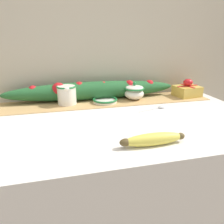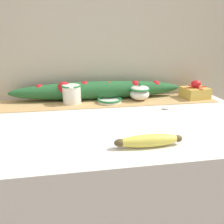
{
  "view_description": "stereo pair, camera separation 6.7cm",
  "coord_description": "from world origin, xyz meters",
  "px_view_note": "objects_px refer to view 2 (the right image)",
  "views": [
    {
      "loc": [
        -0.18,
        -0.84,
        1.24
      ],
      "look_at": [
        0.02,
        -0.05,
        0.95
      ],
      "focal_mm": 35.0,
      "sensor_mm": 36.0,
      "label": 1
    },
    {
      "loc": [
        -0.11,
        -0.86,
        1.24
      ],
      "look_at": [
        0.02,
        -0.05,
        0.95
      ],
      "focal_mm": 35.0,
      "sensor_mm": 36.0,
      "label": 2
    }
  ],
  "objects_px": {
    "small_dish": "(110,100)",
    "banana": "(149,141)",
    "cream_pitcher": "(72,93)",
    "gift_box": "(195,92)",
    "spoon": "(164,109)",
    "sugar_bowl": "(140,92)"
  },
  "relations": [
    {
      "from": "small_dish",
      "to": "banana",
      "type": "height_order",
      "value": "banana"
    },
    {
      "from": "cream_pitcher",
      "to": "gift_box",
      "type": "bearing_deg",
      "value": -0.78
    },
    {
      "from": "sugar_bowl",
      "to": "spoon",
      "type": "distance_m",
      "value": 0.19
    },
    {
      "from": "cream_pitcher",
      "to": "spoon",
      "type": "bearing_deg",
      "value": -21.37
    },
    {
      "from": "sugar_bowl",
      "to": "banana",
      "type": "distance_m",
      "value": 0.52
    },
    {
      "from": "cream_pitcher",
      "to": "spoon",
      "type": "relative_size",
      "value": 0.75
    },
    {
      "from": "small_dish",
      "to": "cream_pitcher",
      "type": "bearing_deg",
      "value": 174.59
    },
    {
      "from": "cream_pitcher",
      "to": "banana",
      "type": "distance_m",
      "value": 0.57
    },
    {
      "from": "sugar_bowl",
      "to": "small_dish",
      "type": "bearing_deg",
      "value": -174.15
    },
    {
      "from": "cream_pitcher",
      "to": "small_dish",
      "type": "height_order",
      "value": "cream_pitcher"
    },
    {
      "from": "spoon",
      "to": "cream_pitcher",
      "type": "bearing_deg",
      "value": 143.55
    },
    {
      "from": "small_dish",
      "to": "spoon",
      "type": "height_order",
      "value": "small_dish"
    },
    {
      "from": "cream_pitcher",
      "to": "sugar_bowl",
      "type": "bearing_deg",
      "value": -0.2
    },
    {
      "from": "cream_pitcher",
      "to": "banana",
      "type": "height_order",
      "value": "cream_pitcher"
    },
    {
      "from": "sugar_bowl",
      "to": "spoon",
      "type": "height_order",
      "value": "sugar_bowl"
    },
    {
      "from": "gift_box",
      "to": "sugar_bowl",
      "type": "bearing_deg",
      "value": 178.57
    },
    {
      "from": "cream_pitcher",
      "to": "gift_box",
      "type": "relative_size",
      "value": 0.79
    },
    {
      "from": "cream_pitcher",
      "to": "spoon",
      "type": "distance_m",
      "value": 0.47
    },
    {
      "from": "spoon",
      "to": "sugar_bowl",
      "type": "bearing_deg",
      "value": 98.99
    },
    {
      "from": "small_dish",
      "to": "spoon",
      "type": "xyz_separation_m",
      "value": [
        0.24,
        -0.15,
        -0.01
      ]
    },
    {
      "from": "cream_pitcher",
      "to": "sugar_bowl",
      "type": "distance_m",
      "value": 0.36
    },
    {
      "from": "gift_box",
      "to": "spoon",
      "type": "bearing_deg",
      "value": -146.37
    }
  ]
}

